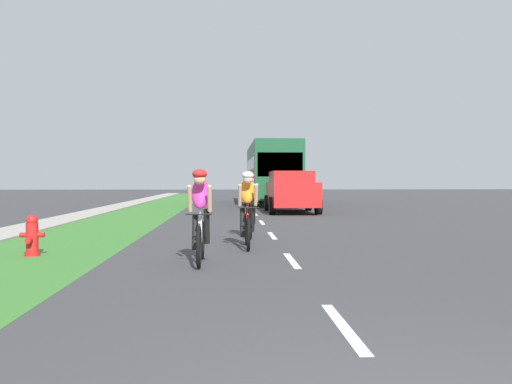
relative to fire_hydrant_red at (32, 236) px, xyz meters
name	(u,v)px	position (x,y,z in m)	size (l,w,h in m)	color
ground_plane	(255,214)	(4.72, 12.41, -0.37)	(120.00, 120.00, 0.00)	#38383A
grass_verge	(140,214)	(0.00, 12.41, -0.37)	(2.98, 70.00, 0.01)	#38722D
sidewalk_concrete	(87,214)	(-2.17, 12.41, -0.37)	(1.35, 70.00, 0.10)	#9E998E
lane_markings_center	(251,209)	(4.72, 16.41, -0.37)	(0.12, 53.49, 0.01)	white
fire_hydrant_red	(32,236)	(0.00, 0.00, 0.00)	(0.44, 0.38, 0.76)	red
cyclist_lead	(200,215)	(3.15, -1.11, 0.44)	(0.42, 1.72, 1.58)	black
cyclist_trailing	(247,209)	(4.01, 0.96, 0.44)	(0.42, 1.72, 1.58)	black
cyclist_distant	(250,204)	(4.14, 3.10, 0.44)	(0.42, 1.72, 1.58)	black
suv_red	(291,191)	(6.34, 13.39, 0.58)	(2.15, 4.70, 1.79)	red
bus_dark_green	(271,171)	(6.17, 22.55, 1.61)	(2.78, 11.60, 3.48)	#194C2D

